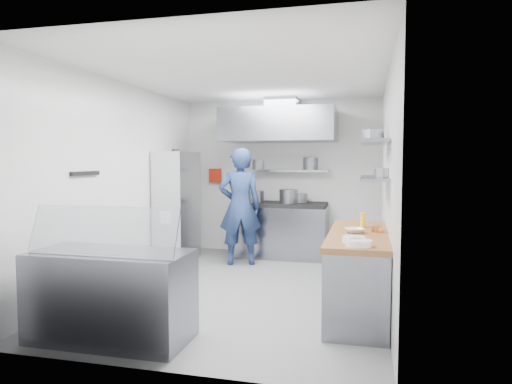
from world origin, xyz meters
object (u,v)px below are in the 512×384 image
(chef, at_px, (240,207))
(display_case, at_px, (111,296))
(wire_rack, at_px, (177,207))
(gas_range, at_px, (282,231))

(chef, height_order, display_case, chef)
(display_case, bearing_deg, wire_rack, 102.91)
(wire_rack, bearing_deg, chef, 2.85)
(gas_range, bearing_deg, chef, -125.63)
(chef, bearing_deg, gas_range, -144.67)
(wire_rack, distance_m, display_case, 3.40)
(wire_rack, relative_size, display_case, 1.23)
(gas_range, relative_size, display_case, 1.07)
(wire_rack, bearing_deg, display_case, -77.09)
(wire_rack, xyz_separation_m, display_case, (0.75, -3.28, -0.50))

